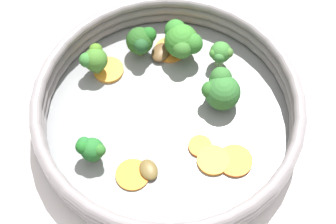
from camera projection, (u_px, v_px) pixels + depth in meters
The scene contains 19 objects.
ground_plane at pixel (168, 122), 0.75m from camera, with size 4.00×4.00×0.00m, color white.
skillet at pixel (168, 120), 0.74m from camera, with size 0.33×0.33×0.01m, color gray.
skillet_rim_wall at pixel (168, 108), 0.72m from camera, with size 0.35×0.35×0.05m.
skillet_rivet_right at pixel (222, 224), 0.66m from camera, with size 0.01×0.01×0.01m, color gray.
carrot_slice_0 at pixel (170, 50), 0.79m from camera, with size 0.04×0.04×0.00m, color orange.
carrot_slice_1 at pixel (213, 160), 0.70m from camera, with size 0.04×0.04×0.01m, color orange.
carrot_slice_2 at pixel (235, 161), 0.70m from camera, with size 0.04×0.04×0.00m, color orange.
carrot_slice_3 at pixel (181, 45), 0.79m from camera, with size 0.04×0.04×0.00m, color gold.
carrot_slice_4 at pixel (200, 146), 0.71m from camera, with size 0.03×0.03×0.00m, color orange.
carrot_slice_5 at pixel (109, 70), 0.77m from camera, with size 0.04×0.04×0.01m, color orange.
carrot_slice_6 at pixel (133, 175), 0.69m from camera, with size 0.04×0.04×0.00m, color orange.
broccoli_floret_0 at pixel (221, 89), 0.73m from camera, with size 0.05×0.05×0.05m.
broccoli_floret_1 at pixel (221, 53), 0.76m from camera, with size 0.03×0.03×0.04m.
broccoli_floret_2 at pixel (90, 149), 0.68m from camera, with size 0.03×0.04×0.04m.
broccoli_floret_3 at pixel (182, 41), 0.76m from camera, with size 0.05×0.06×0.05m.
broccoli_floret_4 at pixel (141, 41), 0.76m from camera, with size 0.04×0.04×0.05m.
broccoli_floret_5 at pixel (94, 59), 0.75m from camera, with size 0.04×0.03×0.05m.
mushroom_piece_0 at pixel (161, 52), 0.78m from camera, with size 0.03×0.02×0.01m, color brown.
mushroom_piece_1 at pixel (149, 170), 0.69m from camera, with size 0.03×0.02×0.01m, color brown.
Camera 1 is at (0.31, 0.20, 0.65)m, focal length 60.00 mm.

